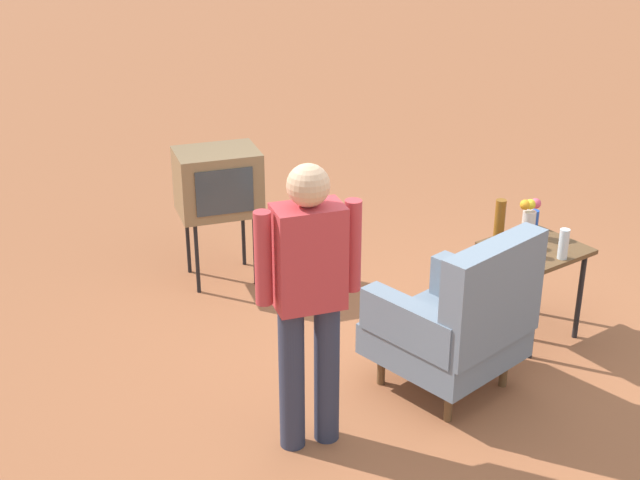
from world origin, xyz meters
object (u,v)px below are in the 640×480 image
Objects in this scene: bottle_short_clear at (564,244)px; flower_vase at (529,216)px; soda_can_blue at (534,219)px; soda_can_red at (530,247)px; armchair at (459,320)px; side_table at (535,260)px; tv_on_stand at (218,183)px; bottle_tall_amber at (500,221)px; person_standing at (309,292)px.

flower_vase reaches higher than bottle_short_clear.
soda_can_red is (0.37, 0.31, 0.00)m from soda_can_blue.
armchair is 0.92m from bottle_short_clear.
flower_vase is at bearing -135.29° from soda_can_red.
side_table is 0.64× the size of tv_on_stand.
bottle_short_clear is 0.44m from bottle_tall_amber.
side_table is 0.36m from soda_can_blue.
tv_on_stand is 8.44× the size of soda_can_blue.
tv_on_stand is 2.28m from soda_can_blue.
person_standing is 8.20× the size of bottle_short_clear.
armchair is at bearing 99.67° from tv_on_stand.
bottle_short_clear is 0.38m from flower_vase.
bottle_tall_amber reaches higher than soda_can_blue.
bottle_tall_amber is (-0.73, -0.41, 0.31)m from armchair.
flower_vase is (-0.09, -0.37, 0.05)m from bottle_short_clear.
bottle_short_clear is 0.75× the size of flower_vase.
bottle_tall_amber reaches higher than soda_can_red.
armchair is 8.69× the size of soda_can_red.
tv_on_stand is 0.63× the size of person_standing.
bottle_tall_amber is at bearing -10.80° from flower_vase.
soda_can_blue is at bearing -170.90° from person_standing.
person_standing is at bearing 9.10° from soda_can_blue.
armchair reaches higher than bottle_tall_amber.
bottle_tall_amber is at bearing 5.77° from soda_can_blue.
armchair is at bearing 22.08° from soda_can_blue.
bottle_short_clear is 1.64× the size of soda_can_blue.
tv_on_stand is 3.43× the size of bottle_tall_amber.
side_table is at bearing 63.33° from flower_vase.
soda_can_red is (-0.01, 0.27, -0.09)m from bottle_tall_amber.
side_table is 1.94m from person_standing.
person_standing is at bearing 73.03° from tv_on_stand.
soda_can_blue is 1.00× the size of soda_can_red.
armchair is 0.65× the size of person_standing.
person_standing is at bearing 3.39° from side_table.
tv_on_stand is 8.44× the size of soda_can_red.
tv_on_stand reaches higher than flower_vase.
flower_vase is (-0.23, 0.04, -0.00)m from bottle_tall_amber.
soda_can_red is at bearing -168.80° from armchair.
flower_vase is at bearing -116.67° from side_table.
armchair is at bearing 11.20° from soda_can_red.
tv_on_stand is (1.27, -1.96, 0.22)m from side_table.
bottle_tall_amber is at bearing -170.17° from person_standing.
person_standing is at bearing -3.43° from bottle_short_clear.
tv_on_stand is 2.32m from soda_can_red.
side_table is 0.40× the size of person_standing.
flower_vase reaches higher than side_table.
tv_on_stand is 5.15× the size of bottle_short_clear.
person_standing reaches higher than tv_on_stand.
bottle_short_clear reaches higher than side_table.
side_table is 3.29× the size of bottle_short_clear.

